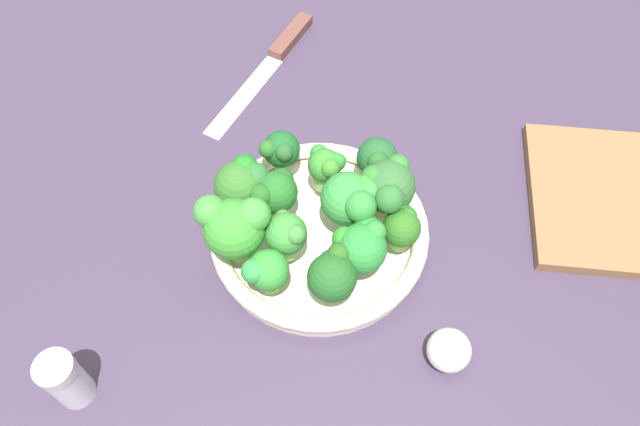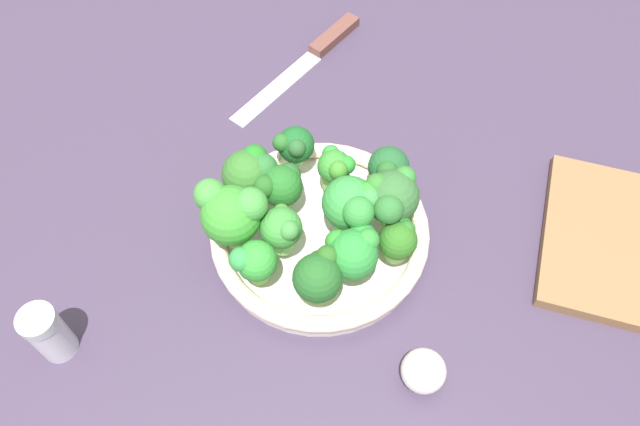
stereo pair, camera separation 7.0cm
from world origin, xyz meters
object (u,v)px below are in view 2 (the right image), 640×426
at_px(bowl, 320,235).
at_px(broccoli_floret_8, 318,275).
at_px(broccoli_floret_9, 231,213).
at_px(broccoli_floret_1, 354,250).
at_px(broccoli_floret_10, 294,146).
at_px(broccoli_floret_2, 281,185).
at_px(broccoli_floret_7, 389,168).
at_px(garlic_bulb, 423,371).
at_px(pepper_shaker, 48,333).
at_px(cutting_board, 608,241).
at_px(knife, 314,53).
at_px(broccoli_floret_11, 353,206).
at_px(broccoli_floret_3, 282,229).
at_px(broccoli_floret_6, 250,172).
at_px(broccoli_floret_4, 254,261).
at_px(broccoli_floret_12, 399,239).
at_px(broccoli_floret_0, 335,168).
at_px(broccoli_floret_5, 392,199).

height_order(bowl, broccoli_floret_8, broccoli_floret_8).
relative_size(bowl, broccoli_floret_9, 2.99).
relative_size(broccoli_floret_1, broccoli_floret_10, 1.16).
relative_size(broccoli_floret_2, broccoli_floret_7, 1.02).
distance_m(broccoli_floret_8, garlic_bulb, 0.15).
distance_m(bowl, pepper_shaker, 0.31).
bearing_deg(cutting_board, knife, 41.92).
bearing_deg(broccoli_floret_7, broccoli_floret_11, 138.59).
distance_m(broccoli_floret_3, broccoli_floret_10, 0.12).
distance_m(broccoli_floret_6, broccoli_floret_7, 0.16).
bearing_deg(broccoli_floret_1, knife, 1.16).
bearing_deg(broccoli_floret_3, garlic_bulb, -139.40).
relative_size(broccoli_floret_2, broccoli_floret_4, 1.00).
xyz_separation_m(broccoli_floret_1, garlic_bulb, (-0.12, -0.06, -0.05)).
relative_size(broccoli_floret_1, cutting_board, 0.29).
relative_size(broccoli_floret_4, broccoli_floret_8, 0.96).
bearing_deg(cutting_board, bowl, 83.95).
bearing_deg(cutting_board, pepper_shaker, 96.11).
relative_size(broccoli_floret_3, knife, 0.31).
bearing_deg(pepper_shaker, knife, -36.81).
relative_size(bowl, broccoli_floret_7, 4.46).
bearing_deg(broccoli_floret_12, garlic_bulb, -176.77).
bearing_deg(broccoli_floret_7, broccoli_floret_2, 95.89).
height_order(broccoli_floret_4, garlic_bulb, broccoli_floret_4).
height_order(broccoli_floret_2, broccoli_floret_10, broccoli_floret_2).
xyz_separation_m(bowl, knife, (0.32, -0.02, -0.01)).
bearing_deg(broccoli_floret_0, broccoli_floret_8, 166.37).
xyz_separation_m(broccoli_floret_0, broccoli_floret_9, (-0.06, 0.12, 0.02)).
bearing_deg(broccoli_floret_8, broccoli_floret_2, 14.85).
xyz_separation_m(broccoli_floret_3, broccoli_floret_11, (0.02, -0.08, 0.01)).
bearing_deg(broccoli_floret_10, broccoli_floret_7, -112.54).
distance_m(bowl, broccoli_floret_5, 0.10).
relative_size(broccoli_floret_12, cutting_board, 0.25).
bearing_deg(garlic_bulb, cutting_board, -60.89).
height_order(broccoli_floret_0, broccoli_floret_8, broccoli_floret_8).
xyz_separation_m(broccoli_floret_6, broccoli_floret_7, (-0.01, -0.16, -0.01)).
bearing_deg(broccoli_floret_11, broccoli_floret_8, 149.06).
bearing_deg(broccoli_floret_7, broccoli_floret_6, 88.14).
bearing_deg(broccoli_floret_4, broccoli_floret_2, -19.36).
bearing_deg(garlic_bulb, broccoli_floret_11, 17.18).
bearing_deg(cutting_board, broccoli_floret_9, 85.84).
height_order(broccoli_floret_9, broccoli_floret_12, broccoli_floret_9).
height_order(broccoli_floret_0, broccoli_floret_10, broccoli_floret_0).
bearing_deg(bowl, broccoli_floret_7, -58.41).
relative_size(broccoli_floret_0, broccoli_floret_10, 1.07).
height_order(bowl, broccoli_floret_6, broccoli_floret_6).
bearing_deg(broccoli_floret_9, broccoli_floret_1, -111.70).
bearing_deg(broccoli_floret_4, broccoli_floret_6, -0.09).
relative_size(broccoli_floret_10, garlic_bulb, 1.15).
height_order(broccoli_floret_3, broccoli_floret_5, broccoli_floret_5).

